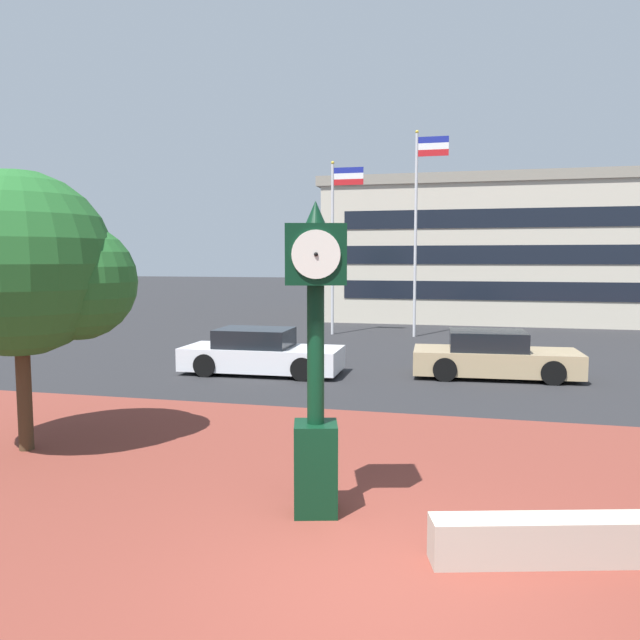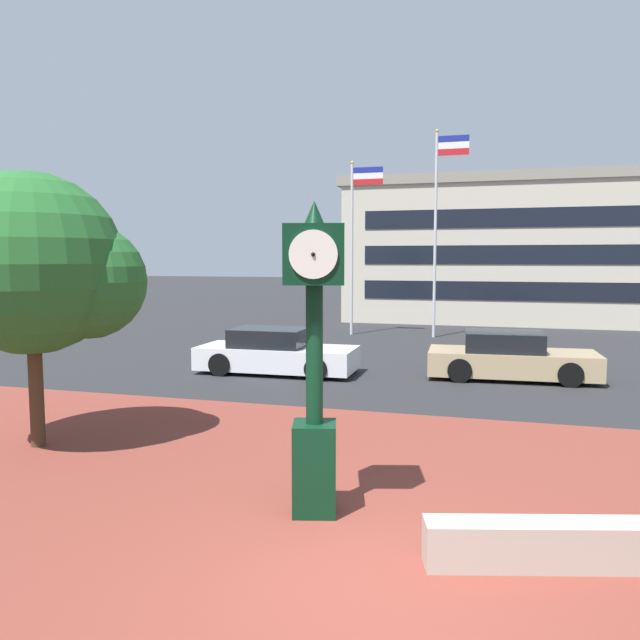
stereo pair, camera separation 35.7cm
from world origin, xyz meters
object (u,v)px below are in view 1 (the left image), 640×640
at_px(plaza_tree, 31,268).
at_px(civic_building, 563,250).
at_px(car_street_mid, 493,357).
at_px(flagpole_primary, 335,236).
at_px(flagpole_secondary, 418,221).
at_px(car_street_near, 260,353).
at_px(street_clock, 316,351).

relative_size(plaza_tree, civic_building, 0.19).
bearing_deg(car_street_mid, flagpole_primary, -146.79).
bearing_deg(flagpole_secondary, plaza_tree, -106.09).
bearing_deg(flagpole_secondary, car_street_mid, -71.75).
xyz_separation_m(car_street_mid, civic_building, (4.18, 18.79, 3.14)).
distance_m(car_street_near, car_street_mid, 6.50).
bearing_deg(flagpole_primary, street_clock, -78.48).
height_order(car_street_mid, flagpole_secondary, flagpole_secondary).
relative_size(street_clock, flagpole_primary, 0.54).
xyz_separation_m(flagpole_primary, civic_building, (10.51, 10.20, -0.51)).
bearing_deg(car_street_mid, car_street_near, -84.74).
bearing_deg(car_street_near, car_street_mid, 97.32).
height_order(street_clock, car_street_mid, street_clock).
xyz_separation_m(street_clock, flagpole_primary, (-3.82, 18.75, 2.12)).
height_order(flagpole_primary, civic_building, civic_building).
bearing_deg(civic_building, street_clock, -103.00).
bearing_deg(plaza_tree, civic_building, 66.41).
relative_size(car_street_mid, flagpole_primary, 0.62).
distance_m(plaza_tree, civic_building, 29.94).
xyz_separation_m(car_street_near, flagpole_secondary, (3.60, 9.54, 4.25)).
height_order(street_clock, flagpole_primary, flagpole_primary).
height_order(car_street_near, flagpole_secondary, flagpole_secondary).
bearing_deg(car_street_mid, plaza_tree, -45.26).
bearing_deg(flagpole_primary, car_street_near, -90.60).
xyz_separation_m(street_clock, civic_building, (6.69, 28.95, 1.61)).
bearing_deg(flagpole_primary, flagpole_secondary, 0.00).
xyz_separation_m(flagpole_secondary, civic_building, (7.01, 10.20, -1.11)).
height_order(car_street_mid, flagpole_primary, flagpole_primary).
height_order(street_clock, plaza_tree, plaza_tree).
xyz_separation_m(car_street_near, car_street_mid, (6.43, 0.96, -0.00)).
distance_m(street_clock, flagpole_secondary, 18.95).
bearing_deg(civic_building, flagpole_secondary, -124.49).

